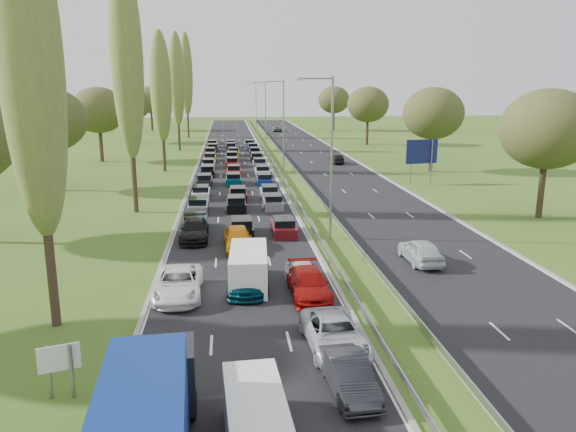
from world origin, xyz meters
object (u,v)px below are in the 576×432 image
near_car_2 (178,283)px  info_sign (59,364)px  direction_sign (422,154)px  blue_lorry (148,424)px  near_car_3 (194,230)px  white_van_rear (248,266)px  white_van_front (255,418)px

near_car_2 → info_sign: 10.49m
near_car_2 → direction_sign: direction_sign is taller
blue_lorry → near_car_3: bearing=86.9°
near_car_3 → blue_lorry: blue_lorry is taller
direction_sign → near_car_2: bearing=-127.1°
near_car_3 → white_van_rear: bearing=-70.9°
white_van_rear → info_sign: size_ratio=2.54×
near_car_3 → direction_sign: direction_sign is taller
white_van_rear → direction_sign: 38.59m
white_van_front → direction_sign: direction_sign is taller
near_car_2 → white_van_front: size_ratio=1.16×
near_car_2 → white_van_front: white_van_front is taller
white_van_front → blue_lorry: bearing=-159.9°
white_van_front → info_sign: size_ratio=2.23×
info_sign → direction_sign: bearing=56.4°
direction_sign → info_sign: bearing=-123.6°
info_sign → white_van_front: bearing=-27.1°
near_car_3 → direction_sign: bearing=40.4°
near_car_2 → white_van_rear: white_van_rear is taller
near_car_2 → white_van_front: bearing=-75.7°
near_car_2 → direction_sign: 42.11m
near_car_2 → white_van_rear: size_ratio=1.02×
white_van_front → white_van_rear: (0.37, 14.98, 0.13)m
white_van_rear → blue_lorry: bearing=-99.1°
white_van_rear → info_sign: white_van_rear is taller
info_sign → near_car_3: bearing=80.2°
near_car_2 → white_van_rear: 4.20m
near_car_2 → direction_sign: size_ratio=1.05×
white_van_rear → white_van_front: bearing=-88.4°
white_van_rear → info_sign: (-7.38, -11.40, 0.27)m
white_van_front → direction_sign: (21.79, 46.99, 2.60)m
white_van_front → near_car_3: bearing=94.5°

